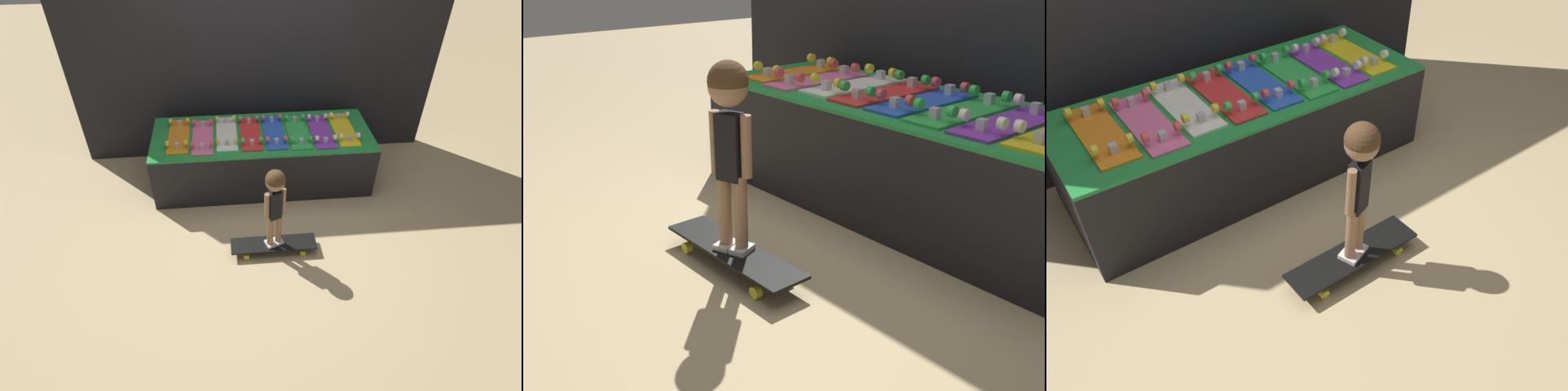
{
  "view_description": "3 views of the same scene",
  "coord_description": "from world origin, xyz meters",
  "views": [
    {
      "loc": [
        -0.36,
        -3.11,
        2.81
      ],
      "look_at": [
        -0.09,
        -0.23,
        0.38
      ],
      "focal_mm": 28.0,
      "sensor_mm": 36.0,
      "label": 1
    },
    {
      "loc": [
        1.94,
        -1.94,
        1.31
      ],
      "look_at": [
        0.01,
        -0.3,
        0.27
      ],
      "focal_mm": 42.0,
      "sensor_mm": 36.0,
      "label": 2
    },
    {
      "loc": [
        -1.29,
        -1.95,
        2.09
      ],
      "look_at": [
        -0.06,
        -0.24,
        0.3
      ],
      "focal_mm": 35.0,
      "sensor_mm": 36.0,
      "label": 3
    }
  ],
  "objects": [
    {
      "name": "skateboard_purple_on_rack",
      "position": [
        0.61,
        0.49,
        0.6
      ],
      "size": [
        0.21,
        0.66,
        0.09
      ],
      "color": "purple",
      "rests_on": "display_rack"
    },
    {
      "name": "skateboard_pink_on_rack",
      "position": [
        -0.61,
        0.5,
        0.6
      ],
      "size": [
        0.21,
        0.66,
        0.09
      ],
      "color": "pink",
      "rests_on": "display_rack"
    },
    {
      "name": "skateboard_orange_on_rack",
      "position": [
        -0.86,
        0.54,
        0.6
      ],
      "size": [
        0.21,
        0.66,
        0.09
      ],
      "color": "orange",
      "rests_on": "display_rack"
    },
    {
      "name": "skateboard_green_on_rack",
      "position": [
        0.37,
        0.5,
        0.6
      ],
      "size": [
        0.21,
        0.66,
        0.09
      ],
      "color": "green",
      "rests_on": "display_rack"
    },
    {
      "name": "skateboard_on_floor",
      "position": [
        0.0,
        -0.57,
        0.07
      ],
      "size": [
        0.78,
        0.2,
        0.09
      ],
      "color": "black",
      "rests_on": "ground_plane"
    },
    {
      "name": "back_wall",
      "position": [
        0.0,
        1.14,
        1.24
      ],
      "size": [
        4.0,
        0.1,
        2.47
      ],
      "color": "black",
      "rests_on": "ground_plane"
    },
    {
      "name": "skateboard_white_on_rack",
      "position": [
        -0.37,
        0.54,
        0.6
      ],
      "size": [
        0.21,
        0.66,
        0.09
      ],
      "color": "white",
      "rests_on": "display_rack"
    },
    {
      "name": "skateboard_blue_on_rack",
      "position": [
        0.12,
        0.52,
        0.6
      ],
      "size": [
        0.21,
        0.66,
        0.09
      ],
      "color": "blue",
      "rests_on": "display_rack"
    },
    {
      "name": "skateboard_red_on_rack",
      "position": [
        -0.12,
        0.52,
        0.6
      ],
      "size": [
        0.21,
        0.66,
        0.09
      ],
      "color": "red",
      "rests_on": "display_rack"
    },
    {
      "name": "ground_plane",
      "position": [
        0.0,
        0.0,
        0.0
      ],
      "size": [
        16.0,
        16.0,
        0.0
      ],
      "primitive_type": "plane",
      "color": "tan"
    },
    {
      "name": "skateboard_yellow_on_rack",
      "position": [
        0.86,
        0.51,
        0.6
      ],
      "size": [
        0.21,
        0.66,
        0.09
      ],
      "color": "yellow",
      "rests_on": "display_rack"
    },
    {
      "name": "display_rack",
      "position": [
        0.0,
        0.52,
        0.29
      ],
      "size": [
        2.27,
        0.86,
        0.59
      ],
      "color": "black",
      "rests_on": "ground_plane"
    },
    {
      "name": "child",
      "position": [
        0.0,
        -0.57,
        0.66
      ],
      "size": [
        0.19,
        0.17,
        0.82
      ],
      "rotation": [
        0.0,
        0.0,
        0.35
      ],
      "color": "silver",
      "rests_on": "skateboard_on_floor"
    }
  ]
}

